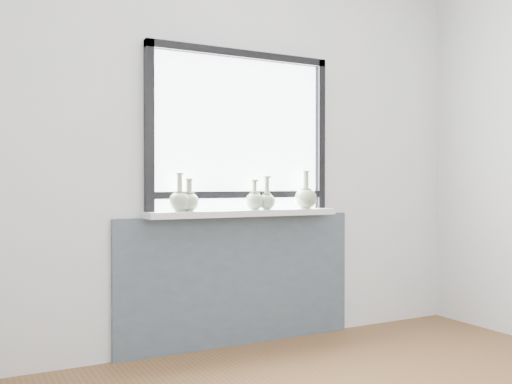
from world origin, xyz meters
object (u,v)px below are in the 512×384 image
vase_b (189,200)px  vase_d (267,200)px  vase_c (254,200)px  windowsill (245,213)px  vase_e (306,197)px  vase_a (179,200)px

vase_b → vase_d: size_ratio=0.92×
vase_c → vase_d: size_ratio=0.89×
vase_c → vase_d: 0.09m
windowsill → vase_e: vase_e is taller
vase_b → vase_e: bearing=-1.3°
vase_c → vase_a: bearing=179.2°
windowsill → vase_e: size_ratio=5.05×
vase_a → vase_e: 0.91m
windowsill → vase_c: (0.07, -0.00, 0.09)m
vase_a → vase_b: size_ratio=1.17×
vase_a → vase_e: vase_e is taller
windowsill → vase_c: vase_c is taller
vase_d → vase_e: vase_e is taller
vase_b → vase_c: (0.45, -0.01, -0.00)m
vase_c → vase_b: bearing=178.9°
vase_c → vase_e: bearing=-1.4°
vase_c → vase_e: 0.39m
windowsill → vase_e: (0.47, -0.01, 0.10)m
vase_c → vase_e: (0.39, -0.01, 0.02)m
windowsill → vase_a: 0.46m
windowsill → vase_c: 0.11m
windowsill → vase_e: 0.48m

